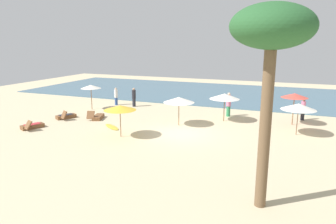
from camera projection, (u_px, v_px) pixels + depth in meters
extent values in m
plane|color=beige|center=(181.00, 134.00, 20.66)|extent=(60.00, 60.00, 0.00)
cube|color=#476B7F|center=(231.00, 94.00, 36.02)|extent=(48.00, 16.00, 0.06)
cylinder|color=olive|center=(179.00, 112.00, 22.60)|extent=(0.06, 0.06, 2.01)
cone|color=silver|center=(179.00, 100.00, 22.41)|extent=(2.22, 2.22, 0.39)
cylinder|color=brown|center=(91.00, 97.00, 27.84)|extent=(0.06, 0.06, 2.14)
cone|color=silver|center=(91.00, 87.00, 27.63)|extent=(1.77, 1.77, 0.31)
cylinder|color=brown|center=(297.00, 120.00, 20.28)|extent=(0.05, 0.05, 2.02)
cone|color=silver|center=(299.00, 107.00, 20.09)|extent=(2.21, 2.21, 0.40)
cylinder|color=brown|center=(224.00, 108.00, 23.77)|extent=(0.06, 0.06, 2.07)
cone|color=silver|center=(225.00, 96.00, 23.57)|extent=(2.26, 2.26, 0.41)
cylinder|color=brown|center=(293.00, 109.00, 22.72)|extent=(0.06, 0.06, 2.26)
cone|color=#D84C3F|center=(295.00, 95.00, 22.49)|extent=(1.87, 1.87, 0.32)
cylinder|color=brown|center=(120.00, 122.00, 19.84)|extent=(0.05, 0.05, 1.99)
cone|color=gold|center=(120.00, 108.00, 19.65)|extent=(2.03, 2.03, 0.30)
cube|color=brown|center=(98.00, 117.00, 24.64)|extent=(1.05, 1.61, 0.28)
cube|color=brown|center=(91.00, 115.00, 24.06)|extent=(0.67, 0.56, 0.59)
cube|color=brown|center=(66.00, 117.00, 24.80)|extent=(1.24, 1.61, 0.28)
cube|color=brown|center=(64.00, 115.00, 24.06)|extent=(0.67, 0.59, 0.61)
cube|color=#26262D|center=(66.00, 115.00, 24.77)|extent=(0.95, 1.17, 0.03)
cube|color=brown|center=(32.00, 126.00, 21.98)|extent=(1.15, 1.61, 0.28)
cube|color=brown|center=(28.00, 125.00, 21.23)|extent=(0.70, 0.63, 0.57)
cube|color=#BF3338|center=(32.00, 124.00, 21.95)|extent=(0.89, 1.17, 0.03)
cylinder|color=#26262D|center=(134.00, 102.00, 29.23)|extent=(0.41, 0.41, 0.75)
cylinder|color=#26262D|center=(134.00, 94.00, 29.06)|extent=(0.49, 0.49, 0.78)
sphere|color=tan|center=(134.00, 89.00, 28.95)|extent=(0.21, 0.21, 0.21)
cylinder|color=#26262D|center=(302.00, 115.00, 24.21)|extent=(0.29, 0.29, 0.72)
cylinder|color=#D17299|center=(303.00, 106.00, 24.05)|extent=(0.34, 0.34, 0.75)
sphere|color=brown|center=(304.00, 100.00, 23.95)|extent=(0.20, 0.20, 0.20)
cylinder|color=#338C59|center=(228.00, 111.00, 25.41)|extent=(0.42, 0.42, 0.84)
cylinder|color=#D17299|center=(229.00, 101.00, 25.22)|extent=(0.50, 0.50, 0.87)
sphere|color=beige|center=(229.00, 94.00, 25.10)|extent=(0.24, 0.24, 0.24)
cylinder|color=#2D4C8C|center=(116.00, 101.00, 29.91)|extent=(0.33, 0.33, 0.71)
cylinder|color=white|center=(116.00, 94.00, 29.75)|extent=(0.39, 0.39, 0.75)
sphere|color=beige|center=(116.00, 89.00, 29.65)|extent=(0.20, 0.20, 0.20)
cylinder|color=brown|center=(265.00, 128.00, 11.05)|extent=(0.41, 0.41, 5.94)
ellipsoid|color=#285B2D|center=(272.00, 26.00, 10.29)|extent=(2.79, 2.79, 1.54)
ellipsoid|color=gold|center=(112.00, 127.00, 22.23)|extent=(1.89, 1.58, 0.07)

